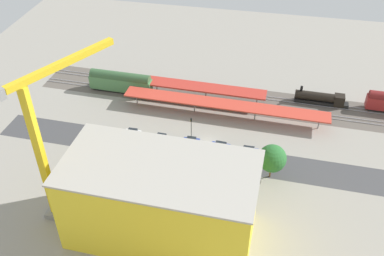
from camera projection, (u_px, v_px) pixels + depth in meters
ground_plane at (208, 142)px, 110.35m from camera, size 168.86×168.86×0.00m
rail_bed at (220, 97)px, 126.50m from camera, size 105.87×16.27×0.01m
street_asphalt at (204, 155)px, 106.62m from camera, size 105.75×11.95×0.01m
track_rails at (220, 97)px, 126.39m from camera, size 105.50×9.83×0.12m
platform_canopy_near at (225, 104)px, 117.25m from camera, size 55.29×6.43×3.91m
platform_canopy_far at (181, 85)px, 124.73m from camera, size 48.39×6.20×4.10m
locomotive at (322, 99)px, 122.96m from camera, size 14.87×2.91×4.84m
freight_coach_far at (121, 81)px, 127.08m from camera, size 18.46×3.63×6.33m
parked_car_0 at (248, 151)px, 106.73m from camera, size 4.74×1.85×1.66m
parked_car_1 at (221, 146)px, 108.14m from camera, size 4.78×2.19×1.62m
parked_car_2 at (191, 141)px, 109.64m from camera, size 4.09×1.96×1.65m
parked_car_3 at (161, 138)px, 110.68m from camera, size 4.10×1.86×1.70m
parked_car_4 at (133, 133)px, 112.30m from camera, size 4.17×1.89×1.66m
parked_car_5 at (105, 131)px, 112.87m from camera, size 4.40×1.83×1.64m
construction_building at (161, 201)px, 83.22m from camera, size 35.62×18.36×16.87m
construction_roof_slab at (159, 168)px, 77.95m from camera, size 36.24×18.98×0.40m
tower_crane at (46, 136)px, 81.13m from camera, size 13.36×23.50×32.92m
box_truck_0 at (211, 179)px, 97.79m from camera, size 8.65×2.97×3.13m
box_truck_1 at (117, 165)px, 101.40m from camera, size 8.75×3.21×3.38m
box_truck_2 at (150, 169)px, 100.22m from camera, size 9.79×2.60×3.50m
street_tree_0 at (175, 151)px, 100.46m from camera, size 6.26×6.26×7.93m
street_tree_1 at (272, 158)px, 97.26m from camera, size 6.31×6.31×8.70m
street_tree_2 at (220, 159)px, 98.75m from camera, size 5.27×5.27×7.11m
street_tree_3 at (112, 142)px, 102.73m from camera, size 4.30×4.30×7.13m
traffic_light at (191, 127)px, 107.61m from camera, size 0.50×0.36×7.35m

